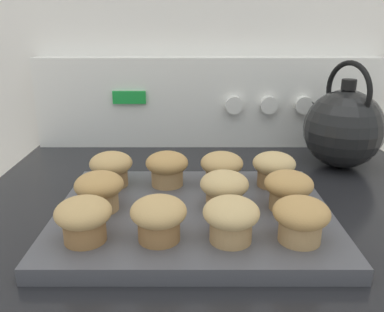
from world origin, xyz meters
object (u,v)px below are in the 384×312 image
at_px(muffin_r2_c2, 222,168).
at_px(muffin_r2_c1, 167,167).
at_px(muffin_pan, 194,215).
at_px(muffin_r0_c2, 231,218).
at_px(muffin_r0_c3, 301,218).
at_px(tea_kettle, 343,127).
at_px(muffin_r1_c3, 289,189).
at_px(muffin_r1_c0, 100,190).
at_px(muffin_r2_c3, 274,168).
at_px(muffin_r2_c0, 111,167).
at_px(muffin_r0_c1, 159,217).
at_px(muffin_r1_c2, 225,189).
at_px(muffin_r0_c0, 84,218).

bearing_deg(muffin_r2_c2, muffin_r2_c1, 178.87).
xyz_separation_m(muffin_pan, muffin_r0_c2, (0.05, -0.09, 0.04)).
bearing_deg(muffin_r0_c3, tea_kettle, 63.54).
bearing_deg(muffin_r1_c3, muffin_r2_c2, 135.34).
relative_size(muffin_pan, muffin_r1_c0, 5.67).
xyz_separation_m(muffin_pan, muffin_r1_c0, (-0.13, -0.00, 0.04)).
relative_size(muffin_pan, muffin_r2_c3, 5.67).
bearing_deg(tea_kettle, muffin_r0_c2, -127.00).
bearing_deg(tea_kettle, muffin_r2_c2, -148.23).
xyz_separation_m(muffin_r2_c0, tea_kettle, (0.43, 0.16, 0.03)).
distance_m(muffin_r1_c0, muffin_r1_c3, 0.27).
height_order(muffin_r0_c2, muffin_r1_c3, same).
xyz_separation_m(muffin_r2_c0, muffin_r2_c2, (0.18, -0.00, 0.00)).
relative_size(muffin_r1_c3, muffin_r2_c1, 1.00).
height_order(muffin_r2_c0, muffin_r2_c2, same).
bearing_deg(muffin_r2_c1, muffin_r2_c2, -1.13).
height_order(muffin_r0_c2, muffin_r1_c0, same).
bearing_deg(muffin_pan, muffin_r2_c0, 146.65).
bearing_deg(muffin_r0_c1, muffin_r0_c3, -1.00).
bearing_deg(muffin_r1_c0, muffin_r2_c0, 90.30).
bearing_deg(muffin_r2_c3, muffin_r1_c0, -161.18).
relative_size(muffin_r0_c2, muffin_r2_c3, 1.00).
bearing_deg(muffin_r2_c1, muffin_r1_c0, -134.26).
distance_m(muffin_r0_c1, muffin_r2_c0, 0.20).
bearing_deg(muffin_pan, muffin_r2_c2, 62.37).
relative_size(muffin_r0_c1, tea_kettle, 0.33).
relative_size(muffin_r0_c1, muffin_r1_c2, 1.00).
bearing_deg(muffin_r1_c0, muffin_r1_c3, 0.66).
height_order(muffin_r0_c1, muffin_r1_c2, same).
height_order(muffin_r0_c0, muffin_r0_c3, same).
height_order(muffin_pan, muffin_r1_c2, muffin_r1_c2).
distance_m(muffin_r0_c0, muffin_r2_c2, 0.25).
height_order(muffin_r0_c0, muffin_r1_c2, same).
relative_size(muffin_pan, muffin_r0_c2, 5.67).
xyz_separation_m(muffin_r1_c0, muffin_r2_c2, (0.18, 0.09, 0.00)).
bearing_deg(muffin_r2_c0, muffin_pan, -33.35).
distance_m(muffin_r1_c2, muffin_r2_c1, 0.13).
relative_size(muffin_r1_c2, muffin_r1_c3, 1.00).
distance_m(muffin_r0_c3, muffin_r2_c1, 0.25).
relative_size(muffin_r2_c1, muffin_r2_c3, 1.00).
bearing_deg(muffin_r1_c0, muffin_r0_c3, -18.30).
bearing_deg(muffin_r0_c3, muffin_pan, 145.27).
distance_m(muffin_pan, muffin_r2_c0, 0.17).
bearing_deg(muffin_r1_c3, muffin_r0_c2, -135.05).
bearing_deg(muffin_r2_c3, muffin_r1_c2, -135.01).
relative_size(muffin_pan, muffin_r0_c0, 5.67).
distance_m(muffin_r2_c2, muffin_r2_c3, 0.09).
relative_size(muffin_r1_c0, tea_kettle, 0.33).
distance_m(muffin_r2_c1, muffin_r2_c2, 0.09).
distance_m(muffin_pan, muffin_r0_c2, 0.11).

